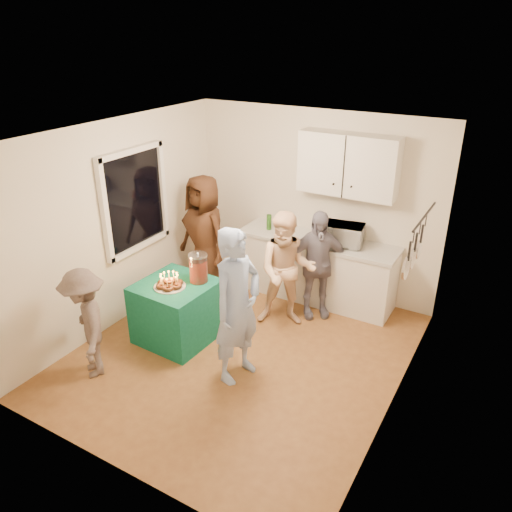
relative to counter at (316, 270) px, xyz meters
The scene contains 19 objects.
floor 1.76m from the counter, 96.71° to the right, with size 4.00×4.00×0.00m, color brown.
ceiling 2.76m from the counter, 96.71° to the right, with size 4.00×4.00×0.00m, color white.
back_wall 0.94m from the counter, 123.69° to the left, with size 3.60×3.60×0.00m, color silver.
left_wall 2.77m from the counter, 139.64° to the right, with size 4.00×4.00×0.00m, color silver.
right_wall 2.49m from the counter, 46.74° to the right, with size 4.00×4.00×0.00m, color silver.
window_night 2.66m from the counter, 144.60° to the right, with size 0.04×1.00×1.20m, color black.
counter is the anchor object (origin of this frame).
countertop 0.46m from the counter, 90.00° to the right, with size 2.24×0.62×0.05m, color beige.
upper_cabinet 1.56m from the counter, 26.57° to the left, with size 1.30×0.30×0.80m, color white.
pot_rack 2.16m from the counter, 33.34° to the right, with size 0.12×1.00×0.60m, color black.
microwave 0.72m from the counter, ahead, with size 0.51×0.35×0.28m, color white.
party_table 2.09m from the counter, 120.66° to the right, with size 0.85×0.85×0.76m, color #0E6247.
donut_cake 2.21m from the counter, 119.49° to the right, with size 0.38×0.38×0.18m, color #381C0C, non-canonical shape.
punch_jar 1.88m from the counter, 118.15° to the right, with size 0.22×0.22×0.34m, color red.
man_birthday 2.09m from the counter, 90.88° to the right, with size 0.64×0.42×1.76m, color #A0B9E9.
woman_back_left 1.65m from the counter, 158.35° to the right, with size 0.85×0.56×1.75m, color #5A3119.
woman_back_center 0.88m from the counter, 94.40° to the right, with size 0.75×0.58×1.54m, color #FEB184.
woman_back_right 0.56m from the counter, 67.37° to the right, with size 0.87×0.36×1.48m, color black.
child_near_left 3.19m from the counter, 117.48° to the right, with size 0.83×0.48×1.28m, color #554744.
Camera 1 is at (2.61, -4.19, 3.59)m, focal length 35.00 mm.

